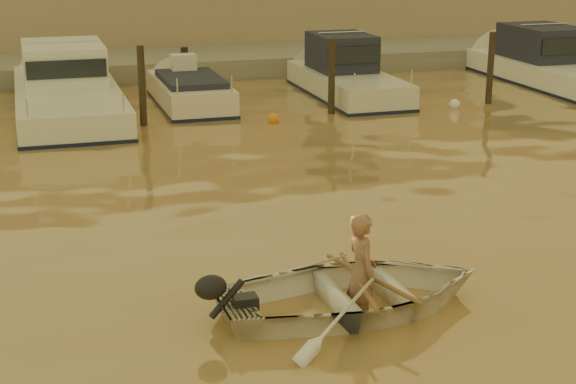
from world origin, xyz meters
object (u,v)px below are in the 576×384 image
object	(u,v)px
person	(362,273)
moored_boat_4	(348,75)
moored_boat_2	(67,89)
moored_boat_5	(554,64)
dinghy	(354,292)
moored_boat_3	(190,97)

from	to	relation	value
person	moored_boat_4	distance (m)	14.95
moored_boat_2	moored_boat_4	xyz separation A→B (m)	(8.01, 0.00, 0.00)
moored_boat_4	moored_boat_2	bearing A→B (deg)	180.00
person	moored_boat_2	world-z (taller)	moored_boat_2
person	moored_boat_5	distance (m)	18.47
moored_boat_5	moored_boat_2	bearing A→B (deg)	180.00
dinghy	moored_boat_4	world-z (taller)	moored_boat_4
moored_boat_2	dinghy	bearing A→B (deg)	-78.61
dinghy	person	size ratio (longest dim) A/B	2.22
person	moored_boat_3	world-z (taller)	person
moored_boat_3	moored_boat_5	bearing A→B (deg)	0.00
moored_boat_5	moored_boat_4	bearing A→B (deg)	180.00
moored_boat_3	moored_boat_4	distance (m)	4.70
dinghy	moored_boat_4	bearing A→B (deg)	-21.88
person	moored_boat_4	size ratio (longest dim) A/B	0.26
moored_boat_5	dinghy	bearing A→B (deg)	-130.62
moored_boat_3	moored_boat_5	distance (m)	11.59
moored_boat_4	person	bearing A→B (deg)	-109.82
moored_boat_3	moored_boat_2	bearing A→B (deg)	180.00
moored_boat_4	moored_boat_5	xyz separation A→B (m)	(6.90, 0.00, 0.00)
moored_boat_2	moored_boat_4	size ratio (longest dim) A/B	1.39
dinghy	moored_boat_2	bearing A→B (deg)	9.69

